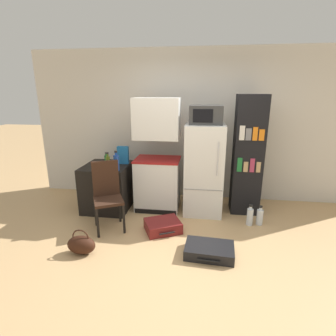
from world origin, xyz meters
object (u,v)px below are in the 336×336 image
at_px(bowl, 103,169).
at_px(bottle_clear_short, 107,160).
at_px(water_bottle_front, 260,217).
at_px(side_table, 108,187).
at_px(bottle_olive_oil, 108,163).
at_px(microwave, 206,115).
at_px(bookshelf, 248,156).
at_px(cereal_box, 123,155).
at_px(kitchen_hutch, 158,160).
at_px(suitcase_large_flat, 209,250).
at_px(bottle_green_tall, 106,161).
at_px(refrigerator, 204,170).
at_px(bottle_blue_soda, 116,162).
at_px(suitcase_small_flat, 163,226).
at_px(water_bottle_middle, 250,216).
at_px(chair, 107,190).
at_px(handbag, 81,245).

bearing_deg(bowl, bottle_clear_short, 97.55).
bearing_deg(water_bottle_front, side_table, 173.74).
bearing_deg(bottle_olive_oil, microwave, 15.43).
xyz_separation_m(bookshelf, bottle_clear_short, (-2.31, -0.16, -0.12)).
bearing_deg(water_bottle_front, cereal_box, 169.66).
bearing_deg(kitchen_hutch, suitcase_large_flat, -55.99).
bearing_deg(microwave, bottle_green_tall, -173.19).
height_order(kitchen_hutch, cereal_box, kitchen_hutch).
distance_m(refrigerator, bottle_green_tall, 1.60).
relative_size(bookshelf, bottle_blue_soda, 6.10).
bearing_deg(cereal_box, bookshelf, 1.68).
height_order(suitcase_small_flat, water_bottle_front, water_bottle_front).
height_order(side_table, cereal_box, cereal_box).
height_order(bottle_green_tall, cereal_box, cereal_box).
bearing_deg(water_bottle_front, kitchen_hutch, 166.58).
height_order(kitchen_hutch, bottle_clear_short, kitchen_hutch).
bearing_deg(cereal_box, bottle_green_tall, -130.52).
height_order(bottle_clear_short, bottle_olive_oil, bottle_olive_oil).
distance_m(bottle_olive_oil, suitcase_small_flat, 1.27).
bearing_deg(suitcase_large_flat, refrigerator, 98.41).
bearing_deg(suitcase_small_flat, kitchen_hutch, 79.36).
bearing_deg(cereal_box, bottle_blue_soda, -87.38).
bearing_deg(bottle_green_tall, water_bottle_middle, -5.07).
bearing_deg(bottle_green_tall, bowl, -89.23).
height_order(cereal_box, chair, cereal_box).
distance_m(microwave, bottle_clear_short, 1.79).
relative_size(side_table, handbag, 2.17).
relative_size(bottle_green_tall, chair, 0.25).
xyz_separation_m(refrigerator, bottle_green_tall, (-1.58, -0.19, 0.14)).
xyz_separation_m(kitchen_hutch, suitcase_large_flat, (0.88, -1.30, -0.80)).
distance_m(handbag, water_bottle_front, 2.60).
bearing_deg(bottle_green_tall, bottle_olive_oil, -62.58).
bearing_deg(bowl, chair, -63.55).
relative_size(refrigerator, cereal_box, 4.92).
height_order(refrigerator, water_bottle_front, refrigerator).
distance_m(chair, water_bottle_middle, 2.18).
distance_m(bookshelf, handbag, 2.81).
height_order(refrigerator, suitcase_large_flat, refrigerator).
xyz_separation_m(bottle_olive_oil, cereal_box, (0.10, 0.46, 0.02)).
bearing_deg(refrigerator, bottle_olive_oil, -164.52).
bearing_deg(microwave, refrigerator, 72.28).
bearing_deg(kitchen_hutch, suitcase_small_flat, -75.13).
bearing_deg(handbag, microwave, 44.13).
distance_m(kitchen_hutch, water_bottle_middle, 1.72).
height_order(chair, suitcase_small_flat, chair).
bearing_deg(chair, bottle_clear_short, 81.44).
xyz_separation_m(chair, handbag, (-0.10, -0.72, -0.45)).
distance_m(kitchen_hutch, cereal_box, 0.60).
relative_size(bottle_clear_short, suitcase_large_flat, 0.29).
distance_m(microwave, bottle_blue_soda, 1.57).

